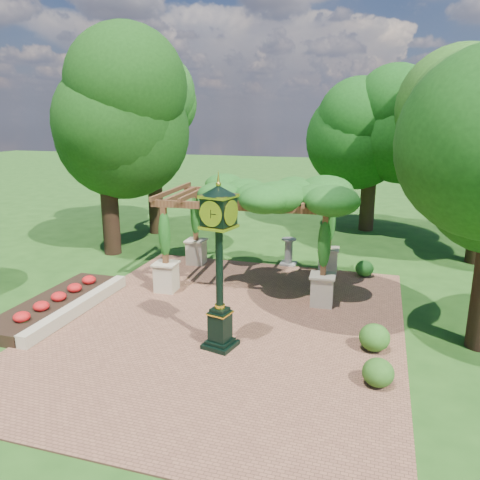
# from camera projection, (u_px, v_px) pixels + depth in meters

# --- Properties ---
(ground) EXTENTS (120.00, 120.00, 0.00)m
(ground) POSITION_uv_depth(u_px,v_px,m) (214.00, 340.00, 12.73)
(ground) COLOR #1E4714
(ground) RESTS_ON ground
(brick_plaza) EXTENTS (10.00, 12.00, 0.04)m
(brick_plaza) POSITION_uv_depth(u_px,v_px,m) (225.00, 325.00, 13.65)
(brick_plaza) COLOR brown
(brick_plaza) RESTS_ON ground
(border_wall) EXTENTS (0.35, 5.00, 0.40)m
(border_wall) POSITION_uv_depth(u_px,v_px,m) (79.00, 307.00, 14.43)
(border_wall) COLOR #C6B793
(border_wall) RESTS_ON ground
(flower_bed) EXTENTS (1.50, 5.00, 0.36)m
(flower_bed) POSITION_uv_depth(u_px,v_px,m) (54.00, 305.00, 14.68)
(flower_bed) COLOR red
(flower_bed) RESTS_ON ground
(pedestal_clock) EXTENTS (1.03, 1.03, 4.36)m
(pedestal_clock) POSITION_uv_depth(u_px,v_px,m) (219.00, 253.00, 11.65)
(pedestal_clock) COLOR black
(pedestal_clock) RESTS_ON brick_plaza
(pergola) EXTENTS (6.38, 4.21, 3.89)m
(pergola) POSITION_uv_depth(u_px,v_px,m) (252.00, 197.00, 16.38)
(pergola) COLOR #C6B793
(pergola) RESTS_ON brick_plaza
(sundial) EXTENTS (0.63, 0.63, 1.13)m
(sundial) POSITION_uv_depth(u_px,v_px,m) (289.00, 254.00, 19.06)
(sundial) COLOR gray
(sundial) RESTS_ON ground
(shrub_front) EXTENTS (0.76, 0.76, 0.64)m
(shrub_front) POSITION_uv_depth(u_px,v_px,m) (378.00, 373.00, 10.45)
(shrub_front) COLOR #265217
(shrub_front) RESTS_ON brick_plaza
(shrub_mid) EXTENTS (0.90, 0.90, 0.71)m
(shrub_mid) POSITION_uv_depth(u_px,v_px,m) (374.00, 337.00, 12.04)
(shrub_mid) COLOR #285A19
(shrub_mid) RESTS_ON brick_plaza
(shrub_back) EXTENTS (0.71, 0.71, 0.61)m
(shrub_back) POSITION_uv_depth(u_px,v_px,m) (364.00, 268.00, 17.67)
(shrub_back) COLOR #205F1B
(shrub_back) RESTS_ON brick_plaza
(tree_west_near) EXTENTS (5.31, 5.31, 8.75)m
(tree_west_near) POSITION_uv_depth(u_px,v_px,m) (103.00, 114.00, 19.34)
(tree_west_near) COLOR #311E13
(tree_west_near) RESTS_ON ground
(tree_west_far) EXTENTS (4.33, 4.33, 8.66)m
(tree_west_far) POSITION_uv_depth(u_px,v_px,m) (152.00, 116.00, 23.11)
(tree_west_far) COLOR #322213
(tree_west_far) RESTS_ON ground
(tree_north) EXTENTS (5.02, 5.02, 8.52)m
(tree_north) POSITION_uv_depth(u_px,v_px,m) (373.00, 118.00, 23.71)
(tree_north) COLOR #342615
(tree_north) RESTS_ON ground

